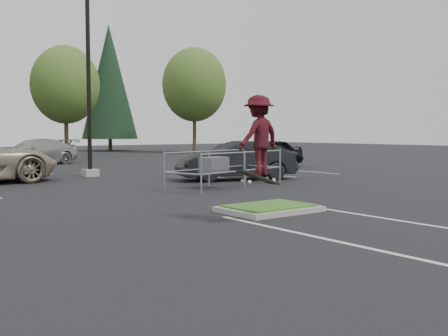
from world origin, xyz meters
TOP-DOWN VIEW (x-y plane):
  - ground at (0.00, 0.00)m, footprint 120.00×120.00m
  - grass_median at (0.00, 0.00)m, footprint 2.20×1.60m
  - stall_lines at (-1.35, 6.02)m, footprint 22.62×17.60m
  - light_pole at (0.50, 12.00)m, footprint 0.70×0.60m
  - decid_c at (5.99, 29.83)m, footprint 5.12×5.12m
  - decid_d at (17.99, 30.33)m, footprint 5.76×5.76m
  - conif_c at (14.00, 39.50)m, footprint 5.50×5.50m
  - cart_corral at (2.01, 4.88)m, footprint 4.72×2.68m
  - skateboarder at (-1.20, -1.00)m, footprint 1.15×0.76m
  - car_r_charc at (4.50, 7.00)m, footprint 4.92×3.02m
  - car_r_black at (10.00, 11.50)m, footprint 4.59×2.08m
  - car_far_silver at (1.09, 21.45)m, footprint 5.50×3.34m

SIDE VIEW (x-z plane):
  - ground at x=0.00m, z-range 0.00..0.00m
  - stall_lines at x=-1.35m, z-range 0.00..0.01m
  - grass_median at x=0.00m, z-range 0.00..0.16m
  - car_far_silver at x=1.09m, z-range 0.00..1.49m
  - car_r_black at x=10.00m, z-range 0.00..1.53m
  - car_r_charc at x=4.50m, z-range 0.00..1.53m
  - cart_corral at x=2.01m, z-range 0.16..1.43m
  - skateboarder at x=-1.20m, z-range 0.87..2.75m
  - light_pole at x=0.50m, z-range -0.50..9.62m
  - decid_c at x=5.99m, z-range 1.06..9.45m
  - decid_d at x=17.99m, z-range 1.20..10.63m
  - conif_c at x=14.00m, z-range 0.60..13.10m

